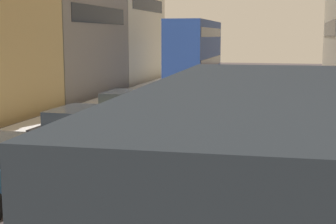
{
  "coord_description": "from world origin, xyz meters",
  "views": [
    {
      "loc": [
        3.76,
        -2.74,
        4.0
      ],
      "look_at": [
        0.0,
        12.0,
        1.6
      ],
      "focal_mm": 52.02,
      "sensor_mm": 36.0,
      "label": 1
    }
  ],
  "objects": [
    {
      "name": "sedan_right_lane_behind_truck",
      "position": [
        3.53,
        9.52,
        0.8
      ],
      "size": [
        2.28,
        4.41,
        1.49
      ],
      "rotation": [
        0.0,
        0.0,
        1.51
      ],
      "color": "gray",
      "rests_on": "ground"
    },
    {
      "name": "coupe_centre_lane_fourth",
      "position": [
        0.17,
        18.43,
        0.8
      ],
      "size": [
        2.23,
        4.38,
        1.49
      ],
      "rotation": [
        0.0,
        0.0,
        1.52
      ],
      "color": "#19592D",
      "rests_on": "ground"
    },
    {
      "name": "lane_stripe_left",
      "position": [
        -1.7,
        20.0,
        0.01
      ],
      "size": [
        0.16,
        60.0,
        0.01
      ],
      "primitive_type": "cube",
      "color": "silver",
      "rests_on": "ground"
    },
    {
      "name": "hatchback_centre_lane_third",
      "position": [
        0.14,
        12.75,
        0.8
      ],
      "size": [
        2.17,
        4.35,
        1.49
      ],
      "rotation": [
        0.0,
        0.0,
        1.6
      ],
      "color": "#A51E1E",
      "rests_on": "ground"
    },
    {
      "name": "removalist_box_truck",
      "position": [
        3.7,
        2.54,
        1.97
      ],
      "size": [
        2.97,
        7.79,
        3.58
      ],
      "rotation": [
        0.0,
        0.0,
        1.61
      ],
      "color": "#A51E1E",
      "rests_on": "ground"
    },
    {
      "name": "lane_stripe_right",
      "position": [
        1.7,
        20.0,
        0.01
      ],
      "size": [
        0.16,
        60.0,
        0.01
      ],
      "primitive_type": "cube",
      "color": "silver",
      "rests_on": "ground"
    },
    {
      "name": "bus_mid_queue_primary",
      "position": [
        -3.25,
        32.79,
        2.83
      ],
      "size": [
        2.96,
        10.55,
        5.06
      ],
      "rotation": [
        0.0,
        0.0,
        1.59
      ],
      "color": "navy",
      "rests_on": "ground"
    },
    {
      "name": "sedan_left_lane_fourth",
      "position": [
        -3.59,
        18.2,
        0.8
      ],
      "size": [
        2.06,
        4.3,
        1.49
      ],
      "rotation": [
        0.0,
        0.0,
        1.57
      ],
      "color": "#B29319",
      "rests_on": "ground"
    },
    {
      "name": "sedan_centre_lane_fifth",
      "position": [
        0.19,
        24.06,
        0.8
      ],
      "size": [
        2.07,
        4.3,
        1.49
      ],
      "rotation": [
        0.0,
        0.0,
        1.57
      ],
      "color": "#759EB7",
      "rests_on": "ground"
    },
    {
      "name": "sidewalk_left",
      "position": [
        -6.7,
        20.0,
        0.07
      ],
      "size": [
        2.6,
        64.0,
        0.14
      ],
      "primitive_type": "cube",
      "color": "#B7B7B7",
      "rests_on": "ground"
    },
    {
      "name": "sedan_centre_lane_second",
      "position": [
        0.01,
        7.09,
        0.8
      ],
      "size": [
        2.18,
        4.36,
        1.49
      ],
      "rotation": [
        0.0,
        0.0,
        1.54
      ],
      "color": "beige",
      "rests_on": "ground"
    },
    {
      "name": "building_row_left",
      "position": [
        -12.0,
        22.81,
        5.69
      ],
      "size": [
        7.2,
        43.9,
        13.07
      ],
      "rotation": [
        0.0,
        0.0,
        1.57
      ],
      "color": "gray",
      "rests_on": "ground"
    },
    {
      "name": "sedan_left_lane_third",
      "position": [
        -3.43,
        12.9,
        0.8
      ],
      "size": [
        2.13,
        4.34,
        1.49
      ],
      "rotation": [
        0.0,
        0.0,
        1.55
      ],
      "color": "black",
      "rests_on": "ground"
    }
  ]
}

